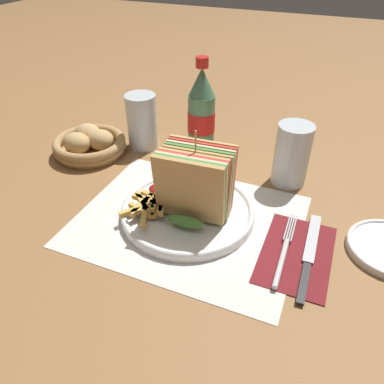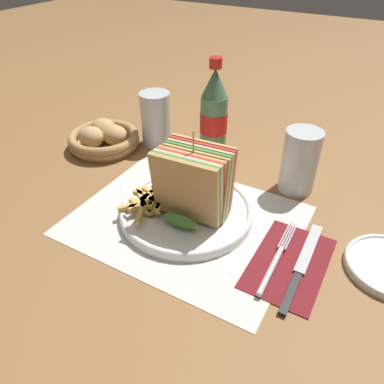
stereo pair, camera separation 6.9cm
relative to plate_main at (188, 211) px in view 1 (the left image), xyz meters
name	(u,v)px [view 1 (the left image)]	position (x,y,z in m)	size (l,w,h in m)	color
ground_plane	(181,206)	(-0.02, 0.02, -0.01)	(4.00, 4.00, 0.00)	olive
placemat	(188,220)	(0.01, -0.02, -0.01)	(0.40, 0.32, 0.00)	silver
plate_main	(188,211)	(0.00, 0.00, 0.00)	(0.25, 0.25, 0.02)	white
club_sandwich	(195,184)	(0.02, 0.00, 0.07)	(0.13, 0.11, 0.16)	tan
fries_pile	(151,205)	(-0.06, -0.03, 0.02)	(0.10, 0.11, 0.02)	gold
ketchup_blob	(158,191)	(-0.07, 0.02, 0.02)	(0.04, 0.04, 0.01)	maroon
napkin	(296,253)	(0.21, -0.03, -0.01)	(0.11, 0.18, 0.00)	maroon
fork	(283,254)	(0.19, -0.04, 0.00)	(0.02, 0.18, 0.01)	silver
knife	(309,256)	(0.23, -0.03, 0.00)	(0.02, 0.21, 0.00)	black
coke_bottle_near	(201,113)	(-0.07, 0.24, 0.08)	(0.06, 0.06, 0.22)	#4C7F5B
glass_near	(291,159)	(0.15, 0.19, 0.05)	(0.07, 0.07, 0.13)	silver
glass_far	(142,122)	(-0.21, 0.21, 0.05)	(0.07, 0.07, 0.13)	silver
bread_basket	(90,144)	(-0.31, 0.13, 0.01)	(0.17, 0.17, 0.06)	#AD8451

